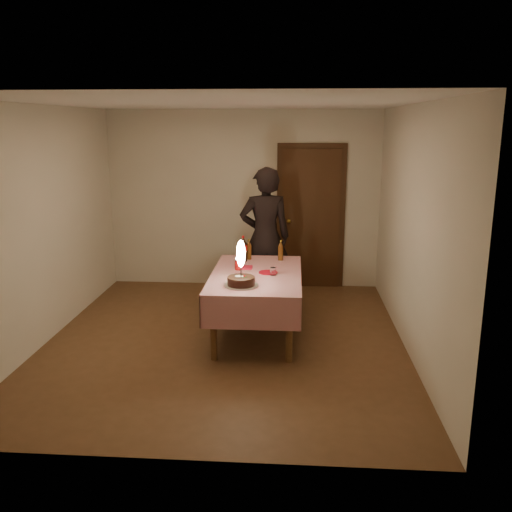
# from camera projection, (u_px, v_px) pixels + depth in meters

# --- Properties ---
(ground) EXTENTS (4.00, 4.50, 0.01)m
(ground) POSITION_uv_depth(u_px,v_px,m) (225.00, 341.00, 6.14)
(ground) COLOR brown
(ground) RESTS_ON ground
(room_shell) EXTENTS (4.04, 4.54, 2.62)m
(room_shell) POSITION_uv_depth(u_px,v_px,m) (227.00, 194.00, 5.82)
(room_shell) COLOR beige
(room_shell) RESTS_ON ground
(dining_table) EXTENTS (1.02, 1.72, 0.73)m
(dining_table) POSITION_uv_depth(u_px,v_px,m) (256.00, 282.00, 6.19)
(dining_table) COLOR brown
(dining_table) RESTS_ON ground
(birthday_cake) EXTENTS (0.36, 0.36, 0.49)m
(birthday_cake) POSITION_uv_depth(u_px,v_px,m) (241.00, 275.00, 5.68)
(birthday_cake) COLOR white
(birthday_cake) RESTS_ON dining_table
(red_plate) EXTENTS (0.22, 0.22, 0.01)m
(red_plate) POSITION_uv_depth(u_px,v_px,m) (268.00, 272.00, 6.19)
(red_plate) COLOR red
(red_plate) RESTS_ON dining_table
(red_cup) EXTENTS (0.08, 0.08, 0.10)m
(red_cup) POSITION_uv_depth(u_px,v_px,m) (238.00, 265.00, 6.31)
(red_cup) COLOR #A50B0B
(red_cup) RESTS_ON dining_table
(clear_cup) EXTENTS (0.07, 0.07, 0.09)m
(clear_cup) POSITION_uv_depth(u_px,v_px,m) (273.00, 271.00, 6.08)
(clear_cup) COLOR white
(clear_cup) RESTS_ON dining_table
(napkin_stack) EXTENTS (0.15, 0.15, 0.02)m
(napkin_stack) POSITION_uv_depth(u_px,v_px,m) (246.00, 267.00, 6.38)
(napkin_stack) COLOR red
(napkin_stack) RESTS_ON dining_table
(cola_bottle) EXTENTS (0.10, 0.10, 0.32)m
(cola_bottle) POSITION_uv_depth(u_px,v_px,m) (243.00, 249.00, 6.69)
(cola_bottle) COLOR black
(cola_bottle) RESTS_ON dining_table
(amber_bottle_left) EXTENTS (0.06, 0.06, 0.26)m
(amber_bottle_left) POSITION_uv_depth(u_px,v_px,m) (249.00, 250.00, 6.79)
(amber_bottle_left) COLOR #552D0E
(amber_bottle_left) RESTS_ON dining_table
(amber_bottle_right) EXTENTS (0.06, 0.06, 0.26)m
(amber_bottle_right) POSITION_uv_depth(u_px,v_px,m) (281.00, 251.00, 6.73)
(amber_bottle_right) COLOR #552D0E
(amber_bottle_right) RESTS_ON dining_table
(photographer) EXTENTS (0.74, 0.56, 1.86)m
(photographer) POSITION_uv_depth(u_px,v_px,m) (265.00, 237.00, 7.18)
(photographer) COLOR black
(photographer) RESTS_ON ground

